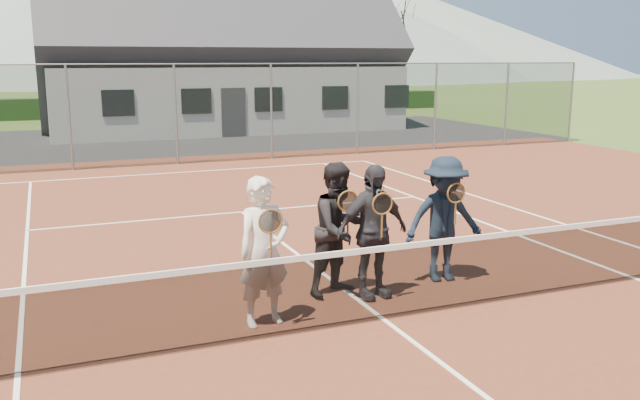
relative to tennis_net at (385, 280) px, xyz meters
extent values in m
plane|color=#344C1B|center=(0.00, 20.00, -0.54)|extent=(220.00, 220.00, 0.00)
cube|color=#562819|center=(0.00, 0.00, -0.53)|extent=(30.00, 30.00, 0.02)
cube|color=black|center=(-4.00, 20.00, -0.53)|extent=(40.00, 12.00, 0.01)
cube|color=black|center=(0.00, 32.00, 0.01)|extent=(40.00, 1.20, 1.10)
cone|color=slate|center=(20.00, 95.00, 10.46)|extent=(120.00, 120.00, 22.00)
cone|color=slate|center=(55.00, 95.00, 6.46)|extent=(90.00, 90.00, 14.00)
cube|color=white|center=(0.00, 11.88, -0.51)|extent=(10.97, 0.06, 0.01)
cube|color=white|center=(-4.12, 0.00, -0.51)|extent=(0.06, 23.77, 0.01)
cube|color=white|center=(4.12, 0.00, -0.51)|extent=(0.06, 23.77, 0.01)
cube|color=white|center=(0.00, 6.40, -0.51)|extent=(8.23, 0.06, 0.01)
cube|color=white|center=(0.00, 0.00, -0.51)|extent=(0.06, 12.80, 0.01)
cube|color=black|center=(0.00, 0.00, -0.06)|extent=(11.60, 0.02, 0.88)
cube|color=white|center=(0.00, 0.00, 0.39)|extent=(11.60, 0.03, 0.07)
cylinder|color=slate|center=(-3.00, 13.50, 0.96)|extent=(0.07, 0.07, 3.00)
cylinder|color=slate|center=(0.00, 13.50, 0.96)|extent=(0.07, 0.07, 3.00)
cylinder|color=slate|center=(3.00, 13.50, 0.96)|extent=(0.07, 0.07, 3.00)
cylinder|color=slate|center=(6.00, 13.50, 0.96)|extent=(0.07, 0.07, 3.00)
cylinder|color=slate|center=(9.00, 13.50, 0.96)|extent=(0.07, 0.07, 3.00)
cylinder|color=slate|center=(12.00, 13.50, 0.96)|extent=(0.07, 0.07, 3.00)
cylinder|color=slate|center=(15.00, 13.50, 0.96)|extent=(0.07, 0.07, 3.00)
cube|color=black|center=(0.00, 13.50, 0.96)|extent=(30.00, 0.03, 3.00)
cylinder|color=slate|center=(0.00, 13.50, 2.46)|extent=(30.00, 0.04, 0.04)
cube|color=silver|center=(4.00, 24.00, 0.86)|extent=(15.00, 8.00, 2.80)
pyramid|color=#2D2D33|center=(4.00, 24.00, 5.11)|extent=(15.60, 8.20, 4.10)
cube|color=#2D2D33|center=(3.50, 19.98, 0.46)|extent=(1.00, 0.06, 2.00)
cube|color=black|center=(-1.00, 19.98, 0.96)|extent=(1.20, 0.06, 1.00)
cube|color=black|center=(2.00, 19.98, 0.96)|extent=(1.20, 0.06, 1.00)
cube|color=black|center=(5.00, 19.98, 0.96)|extent=(1.20, 0.06, 1.00)
cube|color=black|center=(8.00, 19.98, 0.96)|extent=(1.20, 0.06, 1.00)
cube|color=black|center=(11.00, 19.98, 0.96)|extent=(1.20, 0.06, 1.00)
cylinder|color=#3C2515|center=(2.00, 33.00, 1.39)|extent=(0.22, 0.22, 3.85)
cylinder|color=#392014|center=(12.00, 33.00, 1.39)|extent=(0.22, 0.22, 3.85)
cylinder|color=#362213|center=(18.00, 33.00, 1.39)|extent=(0.22, 0.22, 3.85)
imported|color=white|center=(-1.38, 0.45, 0.38)|extent=(0.71, 0.52, 1.80)
torus|color=brown|center=(-1.38, 0.18, 0.81)|extent=(0.29, 0.02, 0.29)
cylinder|color=black|center=(-1.38, 0.18, 0.81)|extent=(0.25, 0.00, 0.25)
cylinder|color=brown|center=(-1.38, 0.18, 0.53)|extent=(0.03, 0.03, 0.32)
imported|color=black|center=(-0.11, 1.11, 0.38)|extent=(1.05, 0.94, 1.80)
torus|color=brown|center=(-0.11, 0.84, 0.81)|extent=(0.29, 0.02, 0.29)
cylinder|color=black|center=(-0.11, 0.84, 0.81)|extent=(0.25, 0.00, 0.25)
cylinder|color=brown|center=(-0.11, 0.84, 0.53)|extent=(0.03, 0.03, 0.32)
imported|color=#28272D|center=(0.23, 0.81, 0.38)|extent=(1.09, 0.54, 1.80)
torus|color=brown|center=(0.23, 0.54, 0.81)|extent=(0.29, 0.02, 0.29)
cylinder|color=black|center=(0.23, 0.54, 0.81)|extent=(0.25, 0.00, 0.25)
cylinder|color=brown|center=(0.23, 0.54, 0.53)|extent=(0.03, 0.03, 0.32)
imported|color=black|center=(1.49, 1.05, 0.38)|extent=(1.25, 0.84, 1.80)
torus|color=brown|center=(1.49, 0.78, 0.81)|extent=(0.29, 0.02, 0.29)
cylinder|color=black|center=(1.49, 0.78, 0.81)|extent=(0.25, 0.00, 0.25)
cylinder|color=brown|center=(1.49, 0.78, 0.53)|extent=(0.03, 0.03, 0.32)
camera|label=1|loc=(-3.67, -6.93, 2.62)|focal=38.00mm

